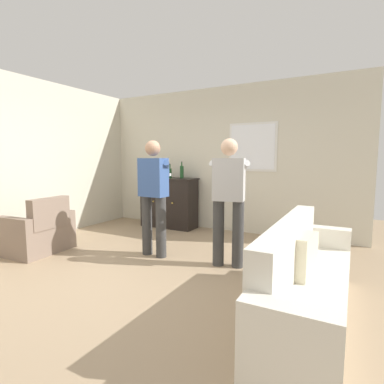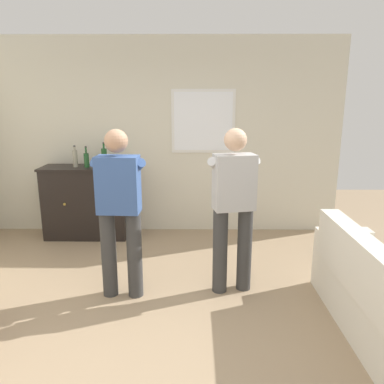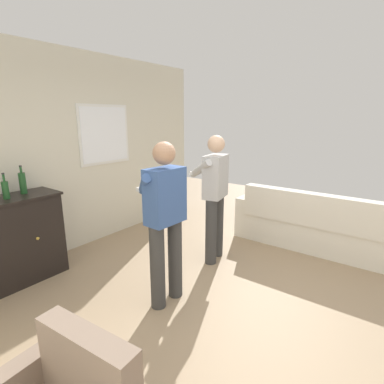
{
  "view_description": "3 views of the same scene",
  "coord_description": "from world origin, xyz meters",
  "views": [
    {
      "loc": [
        2.3,
        -2.87,
        1.43
      ],
      "look_at": [
        0.39,
        0.63,
        0.98
      ],
      "focal_mm": 28.0,
      "sensor_mm": 36.0,
      "label": 1
    },
    {
      "loc": [
        0.49,
        -2.83,
        1.95
      ],
      "look_at": [
        0.46,
        0.83,
        1.03
      ],
      "focal_mm": 35.0,
      "sensor_mm": 36.0,
      "label": 2
    },
    {
      "loc": [
        -2.35,
        -1.25,
        1.91
      ],
      "look_at": [
        0.25,
        0.66,
        1.09
      ],
      "focal_mm": 28.0,
      "sensor_mm": 36.0,
      "label": 3
    }
  ],
  "objects": [
    {
      "name": "bottle_spirits_clear",
      "position": [
        -1.17,
        2.29,
        1.15
      ],
      "size": [
        0.07,
        0.07,
        0.3
      ],
      "color": "gray",
      "rests_on": "sideboard_cabinet"
    },
    {
      "name": "ground",
      "position": [
        0.0,
        0.0,
        0.0
      ],
      "size": [
        10.4,
        10.4,
        0.0
      ],
      "primitive_type": "plane",
      "color": "#9E8466"
    },
    {
      "name": "bottle_wine_green",
      "position": [
        -1.01,
        2.27,
        1.13
      ],
      "size": [
        0.07,
        0.07,
        0.29
      ],
      "color": "#1E4C23",
      "rests_on": "sideboard_cabinet"
    },
    {
      "name": "bottle_liquor_amber",
      "position": [
        -0.78,
        2.36,
        1.16
      ],
      "size": [
        0.08,
        0.08,
        0.33
      ],
      "color": "#1E4C23",
      "rests_on": "sideboard_cabinet"
    },
    {
      "name": "person_standing_right",
      "position": [
        0.87,
        0.76,
        0.94
      ],
      "size": [
        0.55,
        0.51,
        1.68
      ],
      "color": "#383838",
      "rests_on": "ground"
    },
    {
      "name": "person_standing_left",
      "position": [
        -0.24,
        0.64,
        0.94
      ],
      "size": [
        0.56,
        0.48,
        1.68
      ],
      "color": "#383838",
      "rests_on": "ground"
    },
    {
      "name": "wall_back_with_window",
      "position": [
        0.01,
        2.66,
        1.41
      ],
      "size": [
        5.2,
        0.15,
        2.8
      ],
      "color": "beige",
      "rests_on": "ground"
    },
    {
      "name": "sideboard_cabinet",
      "position": [
        -1.06,
        2.3,
        0.52
      ],
      "size": [
        1.19,
        0.49,
        1.03
      ],
      "color": "black",
      "rests_on": "ground"
    }
  ]
}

